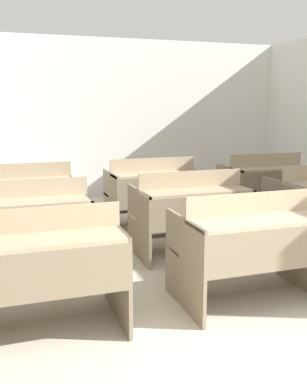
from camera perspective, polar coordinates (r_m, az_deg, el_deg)
The scene contains 8 objects.
wall_back at distance 8.00m, azimuth -6.76°, elevation 9.24°, with size 6.86×0.06×2.73m.
bench_front_left at distance 3.28m, azimuth -14.32°, elevation -9.25°, with size 1.16×0.78×0.91m.
bench_front_center at distance 3.75m, azimuth 12.28°, elevation -6.55°, with size 1.16×0.78×0.91m.
bench_second_left at distance 4.46m, azimuth -15.70°, elevation -3.89°, with size 1.16×0.78×0.91m.
bench_second_center at distance 4.84m, azimuth 4.72°, elevation -2.38°, with size 1.16×0.78×0.91m.
bench_third_left at distance 5.68m, azimuth -16.15°, elevation -0.77°, with size 1.16×0.78×0.91m.
bench_third_center at distance 5.98m, azimuth -0.05°, elevation 0.24°, with size 1.16×0.78×0.91m.
bench_third_right at distance 6.72m, azimuth 13.98°, elevation 1.11°, with size 1.16×0.78×0.91m.
Camera 1 is at (-1.66, -1.39, 1.60)m, focal length 42.00 mm.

